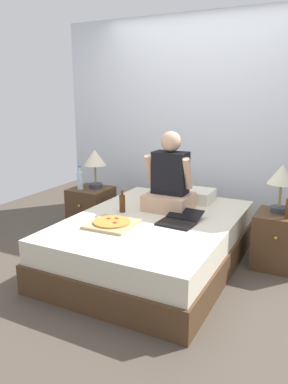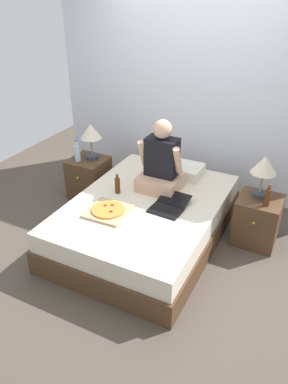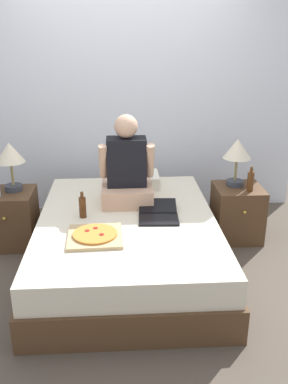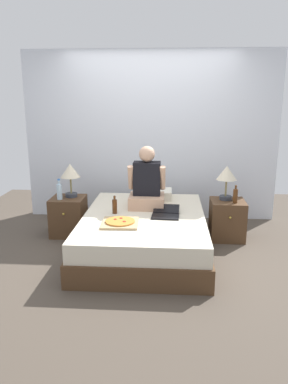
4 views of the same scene
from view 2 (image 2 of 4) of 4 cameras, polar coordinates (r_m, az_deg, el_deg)
name	(u,v)px [view 2 (image 2 of 4)]	position (r m, az deg, el deg)	size (l,w,h in m)	color
ground_plane	(146,237)	(4.15, 0.34, -6.94)	(5.77, 5.77, 0.00)	#4C4238
wall_back	(197,94)	(4.77, 8.12, 14.56)	(3.77, 0.12, 2.50)	silver
bed	(146,220)	(4.02, 0.35, -4.33)	(1.48, 2.06, 0.46)	#4C331E
nightstand_left	(89,178)	(4.84, -8.35, 2.17)	(0.44, 0.47, 0.52)	#4C331E
lamp_on_left_nightstand	(91,134)	(4.62, -8.11, 8.78)	(0.26, 0.26, 0.45)	#333842
water_bottle	(77,152)	(4.66, -10.12, 5.95)	(0.07, 0.07, 0.28)	silver
nightstand_right	(257,220)	(4.14, 16.86, -4.11)	(0.44, 0.47, 0.52)	#4C331E
lamp_on_right_nightstand	(264,168)	(3.91, 17.83, 3.54)	(0.26, 0.26, 0.45)	#333842
beer_bottle	(268,197)	(3.87, 18.32, -0.71)	(0.06, 0.06, 0.23)	#512D14
pillow	(180,169)	(4.44, 5.49, 3.49)	(0.52, 0.34, 0.12)	silver
person_seated	(161,164)	(4.01, 2.63, 4.21)	(0.47, 0.40, 0.78)	tan
laptop	(169,206)	(3.78, 3.76, -2.20)	(0.34, 0.43, 0.07)	black
pizza_box	(108,211)	(3.72, -5.47, -2.87)	(0.41, 0.41, 0.05)	tan
beer_bottle_on_bed	(117,185)	(4.01, -4.07, 1.04)	(0.06, 0.06, 0.22)	#4C2811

